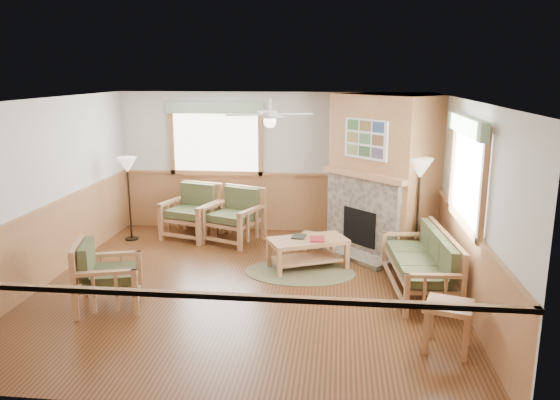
# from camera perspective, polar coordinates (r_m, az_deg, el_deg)

# --- Properties ---
(floor) EXTENTS (6.00, 6.00, 0.01)m
(floor) POSITION_cam_1_polar(r_m,az_deg,el_deg) (8.10, -3.40, -9.04)
(floor) COLOR #573018
(floor) RESTS_ON ground
(ceiling) EXTENTS (6.00, 6.00, 0.01)m
(ceiling) POSITION_cam_1_polar(r_m,az_deg,el_deg) (7.51, -3.68, 10.43)
(ceiling) COLOR white
(ceiling) RESTS_ON floor
(wall_back) EXTENTS (6.00, 0.02, 2.70)m
(wall_back) POSITION_cam_1_polar(r_m,az_deg,el_deg) (10.61, -0.79, 3.94)
(wall_back) COLOR silver
(wall_back) RESTS_ON floor
(wall_front) EXTENTS (6.00, 0.02, 2.70)m
(wall_front) POSITION_cam_1_polar(r_m,az_deg,el_deg) (4.89, -9.55, -7.50)
(wall_front) COLOR silver
(wall_front) RESTS_ON floor
(wall_left) EXTENTS (0.02, 6.00, 2.70)m
(wall_left) POSITION_cam_1_polar(r_m,az_deg,el_deg) (8.72, -23.37, 0.79)
(wall_left) COLOR silver
(wall_left) RESTS_ON floor
(wall_right) EXTENTS (0.02, 6.00, 2.70)m
(wall_right) POSITION_cam_1_polar(r_m,az_deg,el_deg) (7.77, 18.82, -0.22)
(wall_right) COLOR silver
(wall_right) RESTS_ON floor
(wainscot) EXTENTS (6.00, 6.00, 1.10)m
(wainscot) POSITION_cam_1_polar(r_m,az_deg,el_deg) (7.91, -3.45, -5.32)
(wainscot) COLOR #A87244
(wainscot) RESTS_ON floor
(fireplace) EXTENTS (3.11, 3.11, 2.70)m
(fireplace) POSITION_cam_1_polar(r_m,az_deg,el_deg) (9.62, 10.72, 2.74)
(fireplace) COLOR #A87244
(fireplace) RESTS_ON floor
(window_back) EXTENTS (1.90, 0.16, 1.50)m
(window_back) POSITION_cam_1_polar(r_m,az_deg,el_deg) (10.63, -6.82, 10.27)
(window_back) COLOR white
(window_back) RESTS_ON wall_back
(window_right) EXTENTS (0.16, 1.90, 1.50)m
(window_right) POSITION_cam_1_polar(r_m,az_deg,el_deg) (7.40, 19.52, 8.35)
(window_right) COLOR white
(window_right) RESTS_ON wall_right
(ceiling_fan) EXTENTS (1.59, 1.59, 0.36)m
(ceiling_fan) POSITION_cam_1_polar(r_m,az_deg,el_deg) (7.76, -1.07, 10.25)
(ceiling_fan) COLOR white
(ceiling_fan) RESTS_ON ceiling
(sofa) EXTENTS (1.93, 0.92, 0.86)m
(sofa) POSITION_cam_1_polar(r_m,az_deg,el_deg) (8.03, 14.36, -6.33)
(sofa) COLOR #B17C52
(sofa) RESTS_ON floor
(armchair_back_left) EXTENTS (1.11, 1.11, 1.00)m
(armchair_back_left) POSITION_cam_1_polar(r_m,az_deg,el_deg) (10.42, -9.29, -1.19)
(armchair_back_left) COLOR #B17C52
(armchair_back_left) RESTS_ON floor
(armchair_back_right) EXTENTS (1.15, 1.15, 0.98)m
(armchair_back_right) POSITION_cam_1_polar(r_m,az_deg,el_deg) (10.03, -4.86, -1.67)
(armchair_back_right) COLOR #B17C52
(armchair_back_right) RESTS_ON floor
(armchair_left) EXTENTS (1.00, 1.00, 0.90)m
(armchair_left) POSITION_cam_1_polar(r_m,az_deg,el_deg) (7.65, -17.51, -7.39)
(armchair_left) COLOR #B17C52
(armchair_left) RESTS_ON floor
(coffee_table) EXTENTS (1.36, 1.06, 0.49)m
(coffee_table) POSITION_cam_1_polar(r_m,az_deg,el_deg) (8.75, 2.91, -5.59)
(coffee_table) COLOR #B17C52
(coffee_table) RESTS_ON floor
(end_table_chairs) EXTENTS (0.55, 0.54, 0.51)m
(end_table_chairs) POSITION_cam_1_polar(r_m,az_deg,el_deg) (10.62, -7.29, -2.23)
(end_table_chairs) COLOR #B17C52
(end_table_chairs) RESTS_ON floor
(end_table_sofa) EXTENTS (0.62, 0.60, 0.56)m
(end_table_sofa) POSITION_cam_1_polar(r_m,az_deg,el_deg) (6.56, 17.13, -12.52)
(end_table_sofa) COLOR #B17C52
(end_table_sofa) RESTS_ON floor
(footstool) EXTENTS (0.57, 0.57, 0.38)m
(footstool) POSITION_cam_1_polar(r_m,az_deg,el_deg) (9.28, 3.31, -4.82)
(footstool) COLOR #B17C52
(footstool) RESTS_ON floor
(braided_rug) EXTENTS (1.73, 1.73, 0.01)m
(braided_rug) POSITION_cam_1_polar(r_m,az_deg,el_deg) (8.62, 2.09, -7.55)
(braided_rug) COLOR brown
(braided_rug) RESTS_ON floor
(floor_lamp_left) EXTENTS (0.46, 0.46, 1.57)m
(floor_lamp_left) POSITION_cam_1_polar(r_m,az_deg,el_deg) (10.44, -15.47, 0.13)
(floor_lamp_left) COLOR black
(floor_lamp_left) RESTS_ON floor
(floor_lamp_right) EXTENTS (0.53, 0.53, 1.76)m
(floor_lamp_right) POSITION_cam_1_polar(r_m,az_deg,el_deg) (8.94, 14.19, -1.30)
(floor_lamp_right) COLOR black
(floor_lamp_right) RESTS_ON floor
(book_red) EXTENTS (0.23, 0.31, 0.03)m
(book_red) POSITION_cam_1_polar(r_m,az_deg,el_deg) (8.61, 3.91, -4.01)
(book_red) COLOR maroon
(book_red) RESTS_ON coffee_table
(book_dark) EXTENTS (0.23, 0.29, 0.02)m
(book_dark) POSITION_cam_1_polar(r_m,az_deg,el_deg) (8.74, 1.98, -3.75)
(book_dark) COLOR black
(book_dark) RESTS_ON coffee_table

